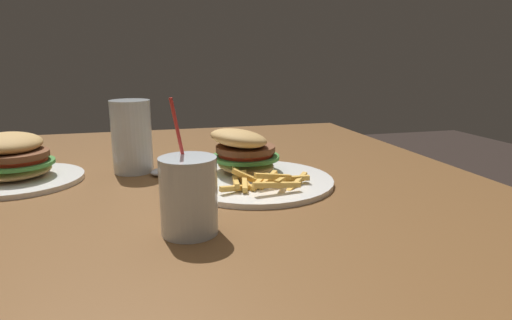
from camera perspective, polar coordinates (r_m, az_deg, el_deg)
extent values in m
cube|color=brown|center=(0.80, -14.88, -5.79)|extent=(1.44, 1.38, 0.03)
cylinder|color=brown|center=(1.66, 8.06, -8.41)|extent=(0.08, 0.08, 0.68)
cylinder|color=white|center=(0.85, 0.00, -2.80)|extent=(0.31, 0.31, 0.01)
ellipsoid|color=tan|center=(0.90, -1.39, -0.66)|extent=(0.16, 0.15, 0.03)
cylinder|color=#428438|center=(0.89, -1.40, 0.42)|extent=(0.18, 0.18, 0.01)
cylinder|color=red|center=(0.89, -1.40, 0.89)|extent=(0.14, 0.14, 0.01)
cylinder|color=brown|center=(0.89, -1.40, 1.52)|extent=(0.15, 0.15, 0.01)
ellipsoid|color=tan|center=(0.87, -2.36, 2.93)|extent=(0.16, 0.15, 0.05)
cube|color=gold|center=(0.80, -2.72, -2.92)|extent=(0.09, 0.02, 0.02)
cube|color=gold|center=(0.78, 3.28, -2.79)|extent=(0.05, 0.04, 0.02)
cube|color=gold|center=(0.79, 2.27, -2.20)|extent=(0.02, 0.08, 0.02)
cube|color=gold|center=(0.80, 5.48, -3.06)|extent=(0.06, 0.06, 0.03)
cube|color=gold|center=(0.81, -1.94, -2.38)|extent=(0.09, 0.02, 0.03)
cube|color=gold|center=(0.81, 4.42, -2.50)|extent=(0.03, 0.08, 0.01)
cube|color=gold|center=(0.80, -1.11, -2.29)|extent=(0.04, 0.06, 0.03)
cube|color=gold|center=(0.75, 2.81, -3.33)|extent=(0.02, 0.09, 0.02)
cube|color=gold|center=(0.77, -2.10, -3.73)|extent=(0.03, 0.08, 0.02)
cube|color=gold|center=(0.79, 0.54, -2.89)|extent=(0.05, 0.05, 0.02)
cube|color=gold|center=(0.80, 1.61, -2.65)|extent=(0.05, 0.05, 0.02)
cube|color=gold|center=(0.85, 1.64, -2.09)|extent=(0.06, 0.02, 0.02)
cube|color=gold|center=(0.79, -1.55, -2.78)|extent=(0.09, 0.03, 0.02)
cylinder|color=silver|center=(0.96, -16.24, 3.02)|extent=(0.08, 0.08, 0.16)
cylinder|color=gold|center=(0.96, -16.18, 2.21)|extent=(0.07, 0.07, 0.13)
cylinder|color=silver|center=(0.61, -8.95, -4.72)|extent=(0.08, 0.08, 0.11)
cylinder|color=orange|center=(0.61, -8.92, -5.47)|extent=(0.07, 0.07, 0.09)
cylinder|color=red|center=(0.62, -9.49, -0.53)|extent=(0.01, 0.04, 0.19)
ellipsoid|color=silver|center=(0.93, -12.42, -1.52)|extent=(0.06, 0.07, 0.01)
cube|color=silver|center=(0.98, -8.77, -0.90)|extent=(0.08, 0.10, 0.00)
cylinder|color=white|center=(0.98, -28.90, -2.32)|extent=(0.24, 0.24, 0.01)
ellipsoid|color=tan|center=(0.97, -29.02, -1.30)|extent=(0.17, 0.16, 0.03)
cylinder|color=#428438|center=(0.97, -29.14, -0.37)|extent=(0.19, 0.19, 0.01)
cylinder|color=red|center=(0.97, -29.19, 0.06)|extent=(0.15, 0.15, 0.01)
cylinder|color=brown|center=(0.97, -29.26, 0.64)|extent=(0.17, 0.17, 0.01)
ellipsoid|color=tan|center=(0.97, -29.99, 2.03)|extent=(0.17, 0.17, 0.05)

